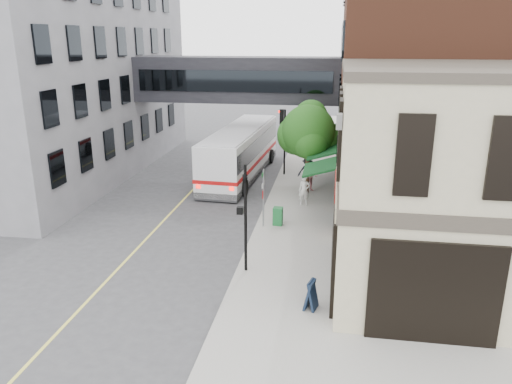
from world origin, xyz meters
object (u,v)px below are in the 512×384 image
(bus, at_px, (241,150))
(pedestrian_b, at_px, (310,177))
(pedestrian_c, at_px, (307,171))
(pedestrian_a, at_px, (304,190))
(newspaper_box, at_px, (278,216))
(sandwich_board, at_px, (311,295))

(bus, xyz_separation_m, pedestrian_b, (4.98, -3.20, -0.80))
(pedestrian_b, xyz_separation_m, pedestrian_c, (-0.26, 1.16, 0.01))
(bus, distance_m, pedestrian_b, 5.97)
(pedestrian_b, relative_size, pedestrian_c, 0.99)
(pedestrian_a, bearing_deg, newspaper_box, -114.70)
(pedestrian_a, distance_m, newspaper_box, 3.55)
(bus, distance_m, newspaper_box, 10.12)
(pedestrian_a, height_order, pedestrian_c, pedestrian_c)
(newspaper_box, bearing_deg, pedestrian_a, 76.31)
(pedestrian_a, relative_size, sandwich_board, 1.60)
(pedestrian_a, distance_m, pedestrian_c, 3.95)
(pedestrian_c, distance_m, sandwich_board, 15.28)
(bus, xyz_separation_m, pedestrian_c, (4.72, -2.04, -0.78))
(pedestrian_b, relative_size, newspaper_box, 1.94)
(bus, bearing_deg, pedestrian_c, -23.44)
(pedestrian_a, xyz_separation_m, newspaper_box, (-1.10, -3.35, -0.40))
(pedestrian_c, xyz_separation_m, newspaper_box, (-1.02, -7.29, -0.45))
(bus, distance_m, pedestrian_a, 7.72)
(pedestrian_c, xyz_separation_m, sandwich_board, (1.09, -15.24, -0.37))
(sandwich_board, bearing_deg, bus, 123.77)
(pedestrian_a, height_order, sandwich_board, pedestrian_a)
(bus, xyz_separation_m, pedestrian_a, (4.80, -5.99, -0.83))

